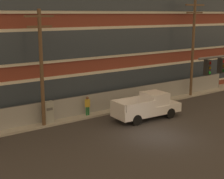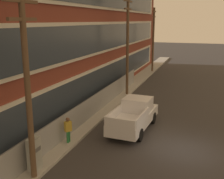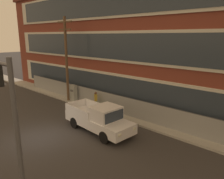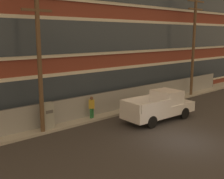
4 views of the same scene
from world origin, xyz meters
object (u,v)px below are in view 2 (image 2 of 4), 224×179
object	(u,v)px
pickup_truck_white	(134,115)
utility_pole_midblock	(128,42)
utility_pole_far_east	(153,38)
pedestrian_near_cabinet	(68,129)
electrical_cabinet	(34,156)
utility_pole_near_corner	(27,82)

from	to	relation	value
pickup_truck_white	utility_pole_midblock	size ratio (longest dim) A/B	0.60
pickup_truck_white	utility_pole_midblock	bearing A→B (deg)	19.07
utility_pole_far_east	pedestrian_near_cabinet	distance (m)	25.62
electrical_cabinet	pedestrian_near_cabinet	bearing A→B (deg)	-1.02
pickup_truck_white	utility_pole_near_corner	bearing A→B (deg)	159.48
utility_pole_near_corner	utility_pole_far_east	world-z (taller)	utility_pole_far_east
pickup_truck_white	utility_pole_midblock	xyz separation A→B (m)	(8.22, 2.84, 4.21)
utility_pole_far_east	pickup_truck_white	bearing A→B (deg)	-172.34
utility_pole_near_corner	utility_pole_midblock	size ratio (longest dim) A/B	0.90
pickup_truck_white	utility_pole_midblock	distance (m)	9.67
pickup_truck_white	electrical_cabinet	size ratio (longest dim) A/B	3.17
pickup_truck_white	utility_pole_midblock	world-z (taller)	utility_pole_midblock
utility_pole_far_east	pedestrian_near_cabinet	bearing A→B (deg)	179.67
electrical_cabinet	utility_pole_near_corner	bearing A→B (deg)	-151.21
pickup_truck_white	electrical_cabinet	xyz separation A→B (m)	(-7.02, 3.12, -0.06)
utility_pole_near_corner	electrical_cabinet	world-z (taller)	utility_pole_near_corner
utility_pole_near_corner	pedestrian_near_cabinet	bearing A→B (deg)	3.47
utility_pole_midblock	pedestrian_near_cabinet	distance (m)	12.61
utility_pole_midblock	electrical_cabinet	xyz separation A→B (m)	(-15.24, 0.28, -4.27)
utility_pole_near_corner	electrical_cabinet	bearing A→B (deg)	28.79
utility_pole_near_corner	utility_pole_midblock	xyz separation A→B (m)	(15.77, 0.02, 0.56)
pickup_truck_white	pedestrian_near_cabinet	size ratio (longest dim) A/B	3.35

